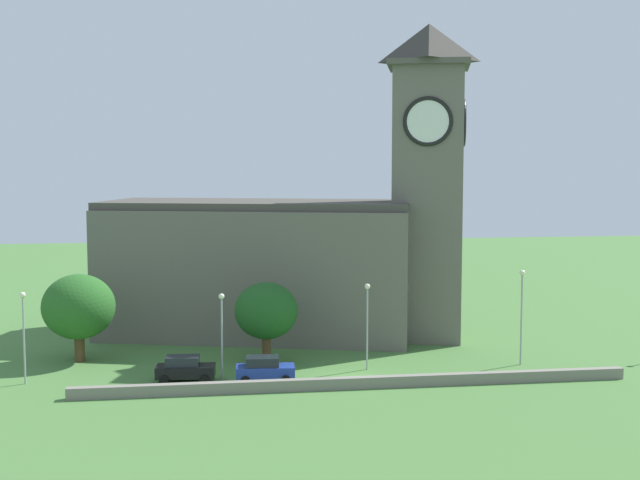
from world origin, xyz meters
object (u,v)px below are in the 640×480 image
Objects in this scene: car_black at (185,369)px; church at (292,250)px; streetlamp_west_end at (23,323)px; tree_churchyard at (79,307)px; tree_riverside_west at (266,311)px; streetlamp_west_mid at (222,321)px; car_blue at (265,369)px; streetlamp_central at (367,312)px; streetlamp_east_mid at (522,303)px.

church is at bearing 58.62° from car_black.
tree_churchyard reaches higher than streetlamp_west_end.
streetlamp_west_end reaches higher than tree_riverside_west.
tree_riverside_west is at bearing 49.01° from streetlamp_west_mid.
streetlamp_central is (8.34, 2.56, 3.65)m from car_blue.
streetlamp_west_mid is 0.90× the size of tree_churchyard.
streetlamp_west_mid reaches higher than car_black.
church is at bearing 73.58° from tree_riverside_west.
church is 26.67m from streetlamp_west_end.
streetlamp_west_mid is 11.50m from streetlamp_central.
tree_churchyard is at bearing -155.64° from church.
tree_churchyard is (-15.25, 2.95, 0.21)m from tree_riverside_west.
car_blue is at bearing -30.77° from tree_churchyard.
streetlamp_west_mid is 13.61m from tree_churchyard.
tree_churchyard is (-22.99, 6.17, -0.07)m from streetlamp_central.
car_black is 0.62× the size of tree_churchyard.
streetlamp_central is 23.80m from tree_churchyard.
streetlamp_east_mid is at bearing -10.04° from tree_churchyard.
car_black is 14.81m from streetlamp_central.
tree_churchyard reaches higher than tree_riverside_west.
tree_churchyard reaches higher than streetlamp_central.
streetlamp_west_end is at bearing -179.25° from streetlamp_east_mid.
car_black is at bearing -41.69° from tree_churchyard.
streetlamp_central is at bearing -22.56° from tree_riverside_west.
tree_churchyard is at bearing 169.96° from streetlamp_east_mid.
church is at bearing 139.24° from streetlamp_east_mid.
streetlamp_central is (11.45, 1.06, 0.21)m from streetlamp_west_mid.
church is 15.62m from streetlamp_central.
church reaches higher than streetlamp_west_end.
streetlamp_west_mid is at bearing -177.86° from streetlamp_east_mid.
streetlamp_west_mid is 0.95× the size of streetlamp_central.
streetlamp_central is 8.39m from tree_riverside_west.
streetlamp_central is at bearing -15.02° from tree_churchyard.
church is 18.97m from car_blue.
car_blue is 0.67× the size of tree_riverside_west.
streetlamp_west_mid is at bearing -1.58° from streetlamp_west_end.
streetlamp_central reaches higher than streetlamp_west_mid.
car_blue is at bearing -173.48° from streetlamp_east_mid.
streetlamp_west_end is (-11.73, 0.95, 3.65)m from car_black.
streetlamp_west_mid is 0.98× the size of tree_riverside_west.
streetlamp_west_mid is at bearing 154.27° from car_blue.
tree_churchyard is at bearing 149.23° from car_blue.
streetlamp_west_end is 14.55m from streetlamp_west_mid.
streetlamp_west_mid is at bearing 11.02° from car_black.
church is 22.77m from streetlamp_east_mid.
church is 20.72m from tree_churchyard.
car_black is 27.33m from streetlamp_east_mid.
church is 20.25m from car_black.
tree_churchyard is (-11.54, 7.22, 0.14)m from streetlamp_west_mid.
streetlamp_central reaches higher than car_blue.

